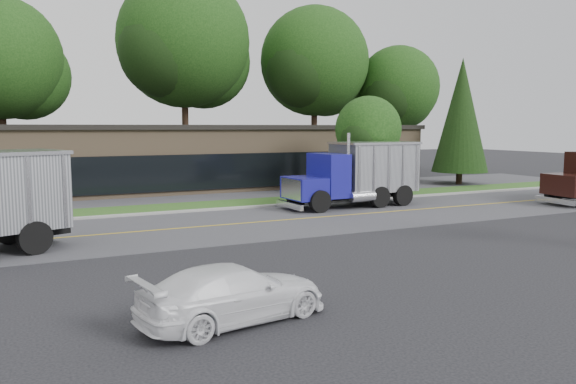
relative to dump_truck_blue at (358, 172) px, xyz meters
name	(u,v)px	position (x,y,z in m)	size (l,w,h in m)	color
ground	(367,270)	(-7.09, -11.51, -1.80)	(140.00, 140.00, 0.00)	#323237
road	(252,223)	(-7.09, -2.51, -1.80)	(60.00, 8.00, 0.02)	#55555A
center_line	(252,223)	(-7.09, -2.51, -1.80)	(60.00, 0.12, 0.01)	gold
curb	(220,210)	(-7.09, 1.69, -1.80)	(60.00, 0.30, 0.12)	#9E9E99
grass_verge	(209,206)	(-7.09, 3.49, -1.80)	(60.00, 3.40, 0.03)	#21511B
far_parking	(184,195)	(-7.09, 8.49, -1.80)	(60.00, 7.00, 0.02)	#55555A
strip_mall	(189,157)	(-5.09, 14.49, 0.20)	(32.00, 12.00, 4.00)	#876E53
tree_far_b	(1,64)	(-16.94, 22.61, 7.02)	(9.69, 9.12, 13.82)	#382619
tree_far_c	(185,48)	(-2.91, 22.63, 9.02)	(11.89, 11.19, 16.96)	#382619
tree_far_d	(315,67)	(9.08, 21.62, 7.89)	(10.64, 10.02, 15.18)	#382619
tree_far_e	(398,91)	(17.04, 19.59, 5.77)	(8.31, 7.82, 11.86)	#382619
evergreen_right	(461,115)	(12.91, 6.49, 3.20)	(4.01, 4.01, 9.11)	#382619
tree_verge	(369,133)	(2.98, 3.54, 2.03)	(4.22, 3.97, 6.02)	#382619
dump_truck_blue	(358,172)	(0.00, 0.00, 0.00)	(7.42, 2.98, 3.36)	black
rally_car	(234,293)	(-12.09, -13.89, -1.18)	(1.73, 4.25, 1.23)	white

